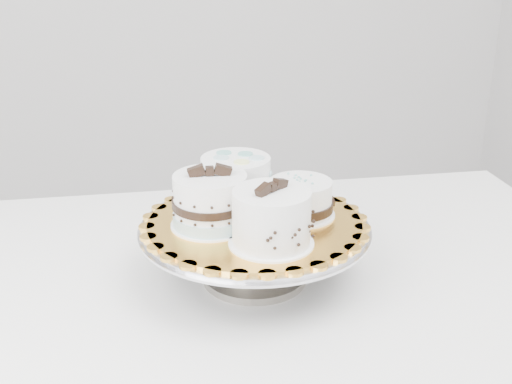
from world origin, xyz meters
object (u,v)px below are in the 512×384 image
object	(u,v)px
cake_swirl	(271,219)
cake_ribbon	(301,199)
cake_banded	(211,203)
cake_stand	(255,241)
cake_board	(255,222)
table	(261,318)
cake_dots	(236,181)

from	to	relation	value
cake_swirl	cake_ribbon	distance (m)	0.11
cake_banded	cake_ribbon	size ratio (longest dim) A/B	1.13
cake_stand	cake_board	bearing A→B (deg)	-90.00
table	cake_stand	xyz separation A→B (m)	(-0.01, -0.00, 0.14)
cake_dots	cake_ribbon	distance (m)	0.11
table	cake_swirl	size ratio (longest dim) A/B	8.82
cake_ribbon	cake_dots	bearing A→B (deg)	145.91
cake_board	cake_dots	bearing A→B (deg)	97.05
cake_dots	cake_ribbon	xyz separation A→B (m)	(0.08, -0.07, -0.01)
table	cake_swirl	xyz separation A→B (m)	(-0.01, -0.08, 0.22)
table	cake_banded	size ratio (longest dim) A/B	10.16
cake_stand	cake_ribbon	bearing A→B (deg)	-1.34
table	cake_swirl	world-z (taller)	cake_swirl
cake_banded	cake_ribbon	bearing A→B (deg)	8.33
table	cake_dots	bearing A→B (deg)	115.02
table	cake_swirl	distance (m)	0.23
cake_swirl	cake_stand	bearing A→B (deg)	59.17
cake_dots	cake_ribbon	world-z (taller)	cake_dots
cake_stand	cake_board	world-z (taller)	cake_board
table	cake_dots	xyz separation A→B (m)	(-0.02, 0.07, 0.22)
cake_stand	cake_banded	bearing A→B (deg)	174.61
cake_board	cake_banded	size ratio (longest dim) A/B	2.52
table	cake_ribbon	world-z (taller)	cake_ribbon
cake_dots	cake_stand	bearing A→B (deg)	-58.05
cake_dots	cake_ribbon	size ratio (longest dim) A/B	1.28
cake_ribbon	cake_stand	bearing A→B (deg)	-175.15
cake_stand	cake_board	size ratio (longest dim) A/B	1.09
cake_swirl	cake_banded	distance (m)	0.11
cake_ribbon	table	bearing A→B (deg)	-176.57
cake_board	cake_banded	bearing A→B (deg)	174.61
cake_board	cake_ribbon	world-z (taller)	cake_ribbon
cake_board	cake_ribbon	bearing A→B (deg)	-1.34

